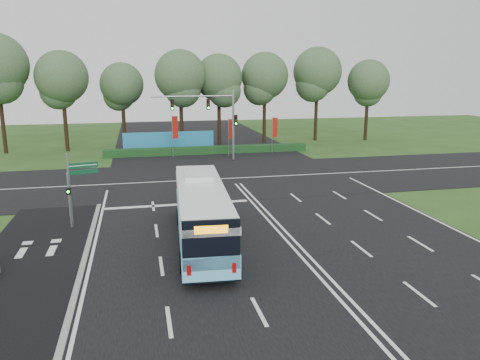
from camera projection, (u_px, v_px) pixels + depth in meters
name	position (u px, v px, depth m)	size (l,w,h in m)	color
ground	(270.00, 223.00, 27.47)	(120.00, 120.00, 0.00)	#274A18
road_main	(270.00, 223.00, 27.47)	(20.00, 120.00, 0.04)	black
road_cross	(230.00, 179.00, 38.88)	(120.00, 14.00, 0.05)	black
bike_path	(32.00, 260.00, 21.99)	(5.00, 18.00, 0.06)	black
kerb_strip	(86.00, 255.00, 22.49)	(0.25, 18.00, 0.12)	gray
city_bus	(202.00, 213.00, 23.92)	(3.13, 11.52, 3.27)	#6DCFFE
pedestrian_signal	(69.00, 198.00, 26.17)	(0.29, 0.41, 3.23)	gray
street_sign	(75.00, 181.00, 26.22)	(1.64, 0.50, 4.33)	gray
banner_flag_left	(174.00, 130.00, 48.34)	(0.63, 0.18, 4.34)	gray
banner_flag_mid	(231.00, 131.00, 49.06)	(0.59, 0.09, 3.97)	gray
banner_flag_right	(274.00, 129.00, 50.66)	(0.55, 0.26, 3.97)	gray
traffic_light_gantry	(215.00, 114.00, 45.97)	(8.41, 0.28, 7.00)	gray
hedge	(208.00, 150.00, 50.69)	(22.00, 1.20, 0.80)	#133617
blue_hoarding	(169.00, 142.00, 52.08)	(10.00, 0.30, 2.20)	teal
eucalyptus_row	(188.00, 75.00, 54.55)	(49.25, 8.78, 12.75)	black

